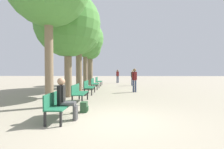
{
  "coord_description": "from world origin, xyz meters",
  "views": [
    {
      "loc": [
        0.11,
        -5.29,
        1.57
      ],
      "look_at": [
        -0.2,
        5.63,
        1.29
      ],
      "focal_mm": 28.0,
      "sensor_mm": 36.0,
      "label": 1
    }
  ],
  "objects": [
    {
      "name": "pedestrian_mid",
      "position": [
        0.19,
        15.86,
        0.92
      ],
      "size": [
        0.33,
        0.23,
        1.61
      ],
      "color": "#384260",
      "rests_on": "ground_plane"
    },
    {
      "name": "person_seated",
      "position": [
        -1.52,
        0.11,
        0.7
      ],
      "size": [
        0.63,
        0.36,
        1.33
      ],
      "color": "#4C4C4C",
      "rests_on": "ground_plane"
    },
    {
      "name": "backpack",
      "position": [
        -1.11,
        1.13,
        0.19
      ],
      "size": [
        0.28,
        0.31,
        0.38
      ],
      "color": "#284C2D",
      "rests_on": "ground_plane"
    },
    {
      "name": "tree_row_3",
      "position": [
        -2.73,
        10.24,
        4.33
      ],
      "size": [
        3.3,
        3.3,
        6.02
      ],
      "color": "#7A664C",
      "rests_on": "ground_plane"
    },
    {
      "name": "bench_row_2",
      "position": [
        -1.76,
        6.08,
        0.5
      ],
      "size": [
        0.53,
        1.53,
        0.86
      ],
      "color": "#1E6042",
      "rests_on": "ground_plane"
    },
    {
      "name": "tree_row_1",
      "position": [
        -2.73,
        4.78,
        4.2
      ],
      "size": [
        3.79,
        3.79,
        6.12
      ],
      "color": "#7A664C",
      "rests_on": "ground_plane"
    },
    {
      "name": "pedestrian_near",
      "position": [
        1.35,
        7.04,
        0.96
      ],
      "size": [
        0.34,
        0.26,
        1.67
      ],
      "color": "#384260",
      "rests_on": "ground_plane"
    },
    {
      "name": "pedestrian_far",
      "position": [
        1.69,
        12.34,
        0.91
      ],
      "size": [
        0.32,
        0.28,
        1.59
      ],
      "color": "#384260",
      "rests_on": "ground_plane"
    },
    {
      "name": "ground_plane",
      "position": [
        0.0,
        0.0,
        0.0
      ],
      "size": [
        80.0,
        80.0,
        0.0
      ],
      "primitive_type": "plane",
      "color": "gray"
    },
    {
      "name": "bench_row_3",
      "position": [
        -1.76,
        9.03,
        0.5
      ],
      "size": [
        0.53,
        1.53,
        0.86
      ],
      "color": "#1E6042",
      "rests_on": "ground_plane"
    },
    {
      "name": "bench_row_1",
      "position": [
        -1.76,
        3.13,
        0.5
      ],
      "size": [
        0.53,
        1.53,
        0.86
      ],
      "color": "#1E6042",
      "rests_on": "ground_plane"
    },
    {
      "name": "tree_row_2",
      "position": [
        -2.73,
        7.69,
        4.3
      ],
      "size": [
        3.22,
        3.22,
        5.96
      ],
      "color": "#7A664C",
      "rests_on": "ground_plane"
    },
    {
      "name": "tree_row_4",
      "position": [
        -2.73,
        13.1,
        3.67
      ],
      "size": [
        2.3,
        2.3,
        4.99
      ],
      "color": "#7A664C",
      "rests_on": "ground_plane"
    },
    {
      "name": "bench_row_0",
      "position": [
        -1.76,
        0.17,
        0.5
      ],
      "size": [
        0.53,
        1.53,
        0.86
      ],
      "color": "#1E6042",
      "rests_on": "ground_plane"
    },
    {
      "name": "bench_row_4",
      "position": [
        -1.76,
        11.98,
        0.5
      ],
      "size": [
        0.53,
        1.53,
        0.86
      ],
      "color": "#1E6042",
      "rests_on": "ground_plane"
    }
  ]
}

